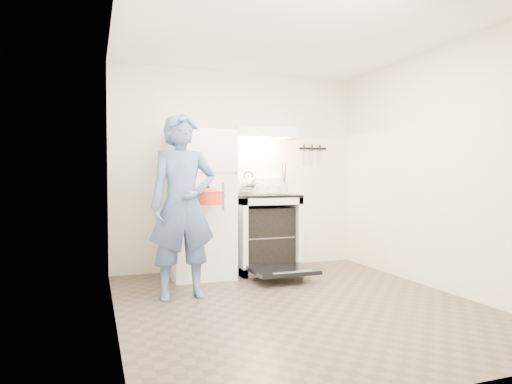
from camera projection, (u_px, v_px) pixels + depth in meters
floor at (298, 304)px, 4.19m from camera, size 3.60×3.60×0.00m
back_wall at (239, 170)px, 5.84m from camera, size 3.20×0.02×2.50m
refrigerator at (200, 204)px, 5.33m from camera, size 0.70×0.70×1.70m
stove_body at (264, 234)px, 5.64m from camera, size 0.76×0.65×0.92m
cooktop at (264, 196)px, 5.62m from camera, size 0.76×0.65×0.03m
backsplash at (257, 186)px, 5.89m from camera, size 0.76×0.07×0.20m
oven_door at (283, 270)px, 5.09m from camera, size 0.70×0.54×0.04m
oven_rack at (264, 236)px, 5.64m from camera, size 0.60×0.52×0.01m
range_hood at (262, 133)px, 5.66m from camera, size 0.76×0.50×0.12m
knife_strip at (313, 149)px, 6.17m from camera, size 0.40×0.02×0.03m
pizza_stone at (268, 233)px, 5.75m from camera, size 0.35×0.35×0.02m
tea_kettle at (248, 183)px, 5.69m from camera, size 0.24×0.20×0.29m
utensil_jar at (284, 187)px, 5.57m from camera, size 0.09×0.09×0.13m
person at (183, 206)px, 4.38m from camera, size 0.67×0.45×1.78m
dutch_oven at (208, 198)px, 4.78m from camera, size 0.36×0.29×0.24m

